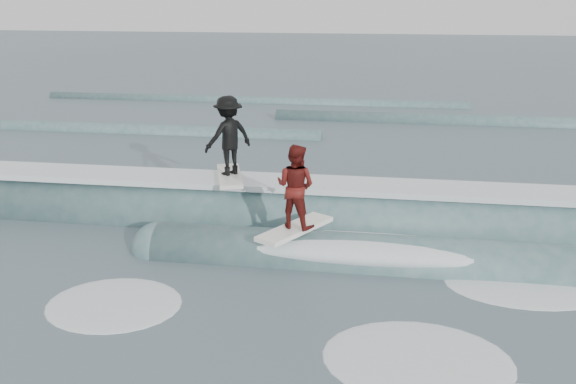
# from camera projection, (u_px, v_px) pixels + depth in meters

# --- Properties ---
(ground) EXTENTS (160.00, 160.00, 0.00)m
(ground) POSITION_uv_depth(u_px,v_px,m) (257.00, 307.00, 11.61)
(ground) COLOR #3E4F5A
(ground) RESTS_ON ground
(breaking_wave) EXTENTS (20.79, 3.79, 2.02)m
(breaking_wave) POSITION_uv_depth(u_px,v_px,m) (308.00, 228.00, 15.33)
(breaking_wave) COLOR #3B6164
(breaking_wave) RESTS_ON ground
(surfer_black) EXTENTS (1.39, 2.07, 2.03)m
(surfer_black) POSITION_uv_depth(u_px,v_px,m) (228.00, 138.00, 15.49)
(surfer_black) COLOR white
(surfer_black) RESTS_ON ground
(surfer_red) EXTENTS (1.48, 2.01, 1.88)m
(surfer_red) POSITION_uv_depth(u_px,v_px,m) (295.00, 190.00, 13.29)
(surfer_red) COLOR white
(surfer_red) RESTS_ON ground
(whitewater) EXTENTS (16.26, 8.35, 0.10)m
(whitewater) POSITION_uv_depth(u_px,v_px,m) (262.00, 346.00, 10.34)
(whitewater) COLOR white
(whitewater) RESTS_ON ground
(far_swells) EXTENTS (41.53, 8.65, 0.80)m
(far_swells) POSITION_uv_depth(u_px,v_px,m) (307.00, 120.00, 28.45)
(far_swells) COLOR #3B6164
(far_swells) RESTS_ON ground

